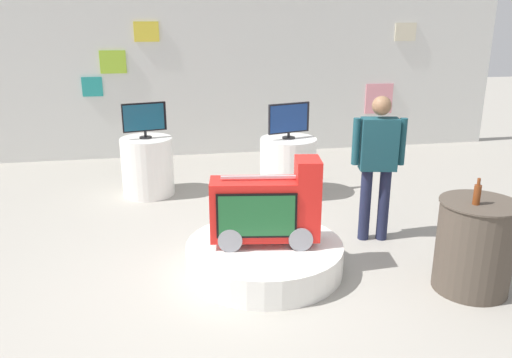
{
  "coord_description": "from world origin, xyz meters",
  "views": [
    {
      "loc": [
        -0.55,
        -4.12,
        2.35
      ],
      "look_at": [
        0.32,
        0.66,
        0.81
      ],
      "focal_mm": 35.99,
      "sensor_mm": 36.0,
      "label": 1
    }
  ],
  "objects_px": {
    "novelty_firetruck_tv": "(267,210)",
    "display_pedestal_left_rear": "(288,167)",
    "tv_on_center_rear": "(144,118)",
    "bottle_on_side_table": "(477,194)",
    "tv_on_left_rear": "(289,119)",
    "side_table_round": "(475,245)",
    "shopper_browsing_near_truck": "(378,158)",
    "main_display_pedestal": "(264,257)",
    "display_pedestal_center_rear": "(148,166)"
  },
  "relations": [
    {
      "from": "novelty_firetruck_tv",
      "to": "tv_on_center_rear",
      "type": "bearing_deg",
      "value": 114.97
    },
    {
      "from": "main_display_pedestal",
      "to": "side_table_round",
      "type": "height_order",
      "value": "side_table_round"
    },
    {
      "from": "tv_on_left_rear",
      "to": "side_table_round",
      "type": "xyz_separation_m",
      "value": [
        1.01,
        -2.8,
        -0.63
      ]
    },
    {
      "from": "side_table_round",
      "to": "shopper_browsing_near_truck",
      "type": "distance_m",
      "value": 1.36
    },
    {
      "from": "display_pedestal_left_rear",
      "to": "display_pedestal_center_rear",
      "type": "relative_size",
      "value": 1.0
    },
    {
      "from": "side_table_round",
      "to": "tv_on_left_rear",
      "type": "bearing_deg",
      "value": 109.86
    },
    {
      "from": "bottle_on_side_table",
      "to": "tv_on_left_rear",
      "type": "bearing_deg",
      "value": 108.17
    },
    {
      "from": "display_pedestal_left_rear",
      "to": "display_pedestal_center_rear",
      "type": "bearing_deg",
      "value": 169.07
    },
    {
      "from": "tv_on_center_rear",
      "to": "display_pedestal_center_rear",
      "type": "bearing_deg",
      "value": 77.56
    },
    {
      "from": "display_pedestal_left_rear",
      "to": "shopper_browsing_near_truck",
      "type": "xyz_separation_m",
      "value": [
        0.57,
        -1.61,
        0.53
      ]
    },
    {
      "from": "display_pedestal_center_rear",
      "to": "tv_on_center_rear",
      "type": "height_order",
      "value": "tv_on_center_rear"
    },
    {
      "from": "novelty_firetruck_tv",
      "to": "bottle_on_side_table",
      "type": "height_order",
      "value": "novelty_firetruck_tv"
    },
    {
      "from": "side_table_round",
      "to": "shopper_browsing_near_truck",
      "type": "bearing_deg",
      "value": 110.22
    },
    {
      "from": "novelty_firetruck_tv",
      "to": "display_pedestal_left_rear",
      "type": "xyz_separation_m",
      "value": [
        0.73,
        2.13,
        -0.22
      ]
    },
    {
      "from": "display_pedestal_left_rear",
      "to": "bottle_on_side_table",
      "type": "relative_size",
      "value": 3.41
    },
    {
      "from": "display_pedestal_center_rear",
      "to": "tv_on_center_rear",
      "type": "distance_m",
      "value": 0.67
    },
    {
      "from": "main_display_pedestal",
      "to": "novelty_firetruck_tv",
      "type": "bearing_deg",
      "value": -27.08
    },
    {
      "from": "main_display_pedestal",
      "to": "novelty_firetruck_tv",
      "type": "distance_m",
      "value": 0.48
    },
    {
      "from": "display_pedestal_left_rear",
      "to": "tv_on_left_rear",
      "type": "relative_size",
      "value": 1.35
    },
    {
      "from": "display_pedestal_left_rear",
      "to": "side_table_round",
      "type": "xyz_separation_m",
      "value": [
        1.01,
        -2.8,
        0.03
      ]
    },
    {
      "from": "tv_on_center_rear",
      "to": "bottle_on_side_table",
      "type": "distance_m",
      "value": 4.28
    },
    {
      "from": "tv_on_left_rear",
      "to": "bottle_on_side_table",
      "type": "distance_m",
      "value": 3.0
    },
    {
      "from": "tv_on_center_rear",
      "to": "side_table_round",
      "type": "xyz_separation_m",
      "value": [
        2.9,
        -3.16,
        -0.64
      ]
    },
    {
      "from": "tv_on_center_rear",
      "to": "bottle_on_side_table",
      "type": "relative_size",
      "value": 2.47
    },
    {
      "from": "bottle_on_side_table",
      "to": "tv_on_center_rear",
      "type": "bearing_deg",
      "value": 131.31
    },
    {
      "from": "tv_on_left_rear",
      "to": "display_pedestal_center_rear",
      "type": "xyz_separation_m",
      "value": [
        -1.89,
        0.37,
        -0.66
      ]
    },
    {
      "from": "main_display_pedestal",
      "to": "display_pedestal_left_rear",
      "type": "relative_size",
      "value": 1.9
    },
    {
      "from": "tv_on_center_rear",
      "to": "novelty_firetruck_tv",
      "type": "bearing_deg",
      "value": -65.03
    },
    {
      "from": "main_display_pedestal",
      "to": "display_pedestal_left_rear",
      "type": "xyz_separation_m",
      "value": [
        0.75,
        2.12,
        0.26
      ]
    },
    {
      "from": "display_pedestal_center_rear",
      "to": "bottle_on_side_table",
      "type": "bearing_deg",
      "value": -48.74
    },
    {
      "from": "main_display_pedestal",
      "to": "novelty_firetruck_tv",
      "type": "height_order",
      "value": "novelty_firetruck_tv"
    },
    {
      "from": "side_table_round",
      "to": "display_pedestal_center_rear",
      "type": "bearing_deg",
      "value": 132.44
    },
    {
      "from": "bottle_on_side_table",
      "to": "shopper_browsing_near_truck",
      "type": "distance_m",
      "value": 1.29
    },
    {
      "from": "novelty_firetruck_tv",
      "to": "tv_on_center_rear",
      "type": "distance_m",
      "value": 2.78
    },
    {
      "from": "main_display_pedestal",
      "to": "shopper_browsing_near_truck",
      "type": "relative_size",
      "value": 0.95
    },
    {
      "from": "display_pedestal_center_rear",
      "to": "side_table_round",
      "type": "height_order",
      "value": "side_table_round"
    },
    {
      "from": "novelty_firetruck_tv",
      "to": "display_pedestal_left_rear",
      "type": "relative_size",
      "value": 1.33
    },
    {
      "from": "tv_on_center_rear",
      "to": "bottle_on_side_table",
      "type": "xyz_separation_m",
      "value": [
        2.82,
        -3.21,
        -0.14
      ]
    },
    {
      "from": "tv_on_center_rear",
      "to": "shopper_browsing_near_truck",
      "type": "relative_size",
      "value": 0.36
    },
    {
      "from": "side_table_round",
      "to": "bottle_on_side_table",
      "type": "distance_m",
      "value": 0.51
    },
    {
      "from": "bottle_on_side_table",
      "to": "display_pedestal_left_rear",
      "type": "bearing_deg",
      "value": 108.12
    },
    {
      "from": "display_pedestal_left_rear",
      "to": "main_display_pedestal",
      "type": "bearing_deg",
      "value": -109.4
    },
    {
      "from": "novelty_firetruck_tv",
      "to": "tv_on_left_rear",
      "type": "xyz_separation_m",
      "value": [
        0.73,
        2.13,
        0.44
      ]
    },
    {
      "from": "tv_on_left_rear",
      "to": "side_table_round",
      "type": "bearing_deg",
      "value": -70.14
    },
    {
      "from": "side_table_round",
      "to": "display_pedestal_left_rear",
      "type": "bearing_deg",
      "value": 109.81
    },
    {
      "from": "tv_on_left_rear",
      "to": "main_display_pedestal",
      "type": "bearing_deg",
      "value": -109.41
    },
    {
      "from": "main_display_pedestal",
      "to": "bottle_on_side_table",
      "type": "bearing_deg",
      "value": -23.48
    },
    {
      "from": "tv_on_center_rear",
      "to": "side_table_round",
      "type": "relative_size",
      "value": 0.69
    },
    {
      "from": "display_pedestal_center_rear",
      "to": "shopper_browsing_near_truck",
      "type": "xyz_separation_m",
      "value": [
        2.46,
        -1.98,
        0.53
      ]
    },
    {
      "from": "tv_on_left_rear",
      "to": "side_table_round",
      "type": "relative_size",
      "value": 0.7
    }
  ]
}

